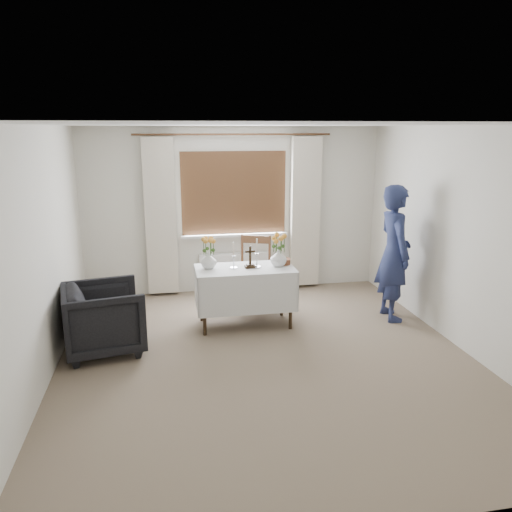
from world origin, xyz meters
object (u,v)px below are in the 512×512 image
(wooden_chair, at_px, (253,273))
(armchair, at_px, (104,318))
(flower_vase_left, at_px, (209,260))
(flower_vase_right, at_px, (278,258))
(altar_table, at_px, (245,297))
(person, at_px, (394,253))
(wooden_cross, at_px, (250,257))

(wooden_chair, bearing_deg, armchair, -129.14)
(flower_vase_left, bearing_deg, flower_vase_right, -3.72)
(altar_table, bearing_deg, wooden_chair, 70.82)
(altar_table, height_order, flower_vase_right, flower_vase_right)
(person, relative_size, wooden_cross, 6.30)
(altar_table, bearing_deg, armchair, -164.26)
(altar_table, relative_size, wooden_chair, 1.24)
(flower_vase_left, relative_size, flower_vase_right, 0.95)
(wooden_cross, bearing_deg, armchair, -168.19)
(wooden_chair, distance_m, person, 1.92)
(person, bearing_deg, flower_vase_left, 88.78)
(armchair, height_order, flower_vase_left, flower_vase_left)
(wooden_cross, bearing_deg, wooden_chair, 72.99)
(wooden_chair, bearing_deg, flower_vase_left, -118.79)
(armchair, distance_m, flower_vase_left, 1.43)
(wooden_chair, bearing_deg, altar_table, -88.79)
(wooden_chair, height_order, person, person)
(altar_table, distance_m, person, 2.02)
(altar_table, xyz_separation_m, wooden_cross, (0.07, -0.00, 0.52))
(person, height_order, wooden_cross, person)
(altar_table, bearing_deg, flower_vase_right, 1.31)
(person, distance_m, wooden_cross, 1.89)
(wooden_cross, height_order, flower_vase_left, wooden_cross)
(altar_table, relative_size, armchair, 1.44)
(wooden_cross, bearing_deg, altar_table, 174.53)
(wooden_chair, xyz_separation_m, armchair, (-1.91, -1.12, -0.11))
(armchair, relative_size, flower_vase_right, 3.94)
(flower_vase_right, bearing_deg, armchair, -167.11)
(flower_vase_left, bearing_deg, altar_table, -8.56)
(armchair, height_order, flower_vase_right, flower_vase_right)
(armchair, height_order, person, person)
(wooden_chair, relative_size, armchair, 1.17)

